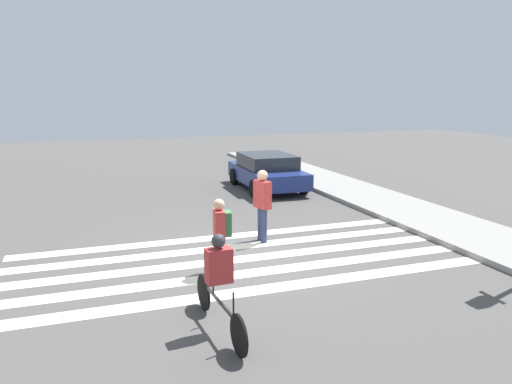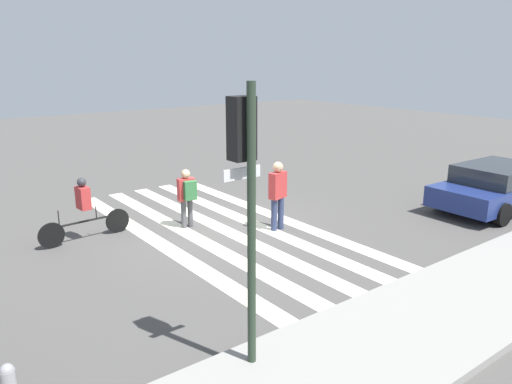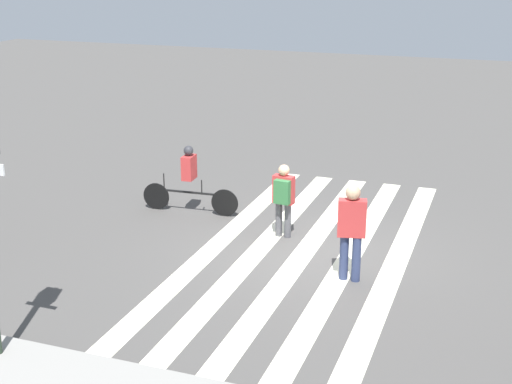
{
  "view_description": "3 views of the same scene",
  "coord_description": "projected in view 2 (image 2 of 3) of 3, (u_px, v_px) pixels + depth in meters",
  "views": [
    {
      "loc": [
        10.21,
        -3.21,
        3.73
      ],
      "look_at": [
        -0.84,
        0.71,
        1.34
      ],
      "focal_mm": 35.0,
      "sensor_mm": 36.0,
      "label": 1
    },
    {
      "loc": [
        6.88,
        10.5,
        4.39
      ],
      "look_at": [
        -0.61,
        0.73,
        1.05
      ],
      "focal_mm": 35.0,
      "sensor_mm": 36.0,
      "label": 2
    },
    {
      "loc": [
        -3.56,
        12.72,
        5.64
      ],
      "look_at": [
        1.16,
        -0.31,
        1.03
      ],
      "focal_mm": 50.0,
      "sensor_mm": 36.0,
      "label": 3
    }
  ],
  "objects": [
    {
      "name": "ground_plane",
      "position": [
        221.0,
        228.0,
        13.24
      ],
      "size": [
        60.0,
        60.0,
        0.0
      ],
      "primitive_type": "plane",
      "color": "#4C4947"
    },
    {
      "name": "cyclist_mid_street",
      "position": [
        84.0,
        207.0,
        12.17
      ],
      "size": [
        2.31,
        0.41,
        1.59
      ],
      "rotation": [
        0.0,
        0.0,
        0.06
      ],
      "color": "black",
      "rests_on": "ground_plane"
    },
    {
      "name": "crosswalk_stripes",
      "position": [
        221.0,
        228.0,
        13.23
      ],
      "size": [
        4.06,
        10.0,
        0.01
      ],
      "color": "#F2EDCC",
      "rests_on": "ground_plane"
    },
    {
      "name": "pedestrian_adult_tall_backpack",
      "position": [
        187.0,
        194.0,
        13.06
      ],
      "size": [
        0.46,
        0.39,
        1.58
      ],
      "rotation": [
        0.0,
        0.0,
        3.02
      ],
      "color": "#4C4C51",
      "rests_on": "ground_plane"
    },
    {
      "name": "sidewalk_curb",
      "position": [
        426.0,
        322.0,
        8.43
      ],
      "size": [
        36.0,
        2.5,
        0.14
      ],
      "color": "gray",
      "rests_on": "ground_plane"
    },
    {
      "name": "pedestrian_adult_yellow_jacket",
      "position": [
        278.0,
        192.0,
        12.88
      ],
      "size": [
        0.54,
        0.34,
        1.82
      ],
      "rotation": [
        0.0,
        0.0,
        0.23
      ],
      "color": "navy",
      "rests_on": "ground_plane"
    },
    {
      "name": "car_parked_silver_sedan",
      "position": [
        497.0,
        186.0,
        14.75
      ],
      "size": [
        4.38,
        2.18,
        1.35
      ],
      "rotation": [
        0.0,
        0.0,
        -0.02
      ],
      "color": "navy",
      "rests_on": "ground_plane"
    },
    {
      "name": "traffic_light",
      "position": [
        245.0,
        175.0,
        6.62
      ],
      "size": [
        0.6,
        0.5,
        4.11
      ],
      "color": "#283828",
      "rests_on": "ground_plane"
    }
  ]
}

